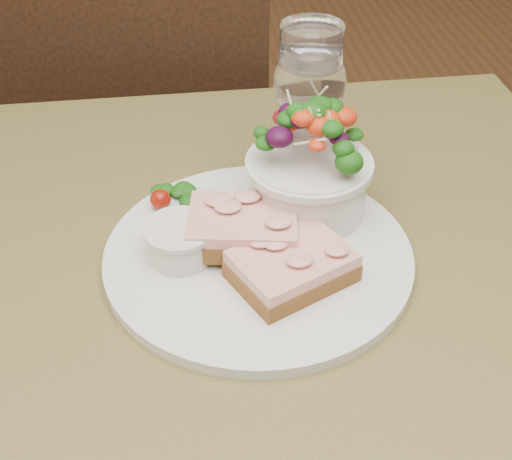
{
  "coord_description": "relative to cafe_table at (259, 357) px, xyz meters",
  "views": [
    {
      "loc": [
        -0.07,
        -0.49,
        1.21
      ],
      "look_at": [
        -0.0,
        0.01,
        0.81
      ],
      "focal_mm": 50.0,
      "sensor_mm": 36.0,
      "label": 1
    }
  ],
  "objects": [
    {
      "name": "salad_bowl",
      "position": [
        0.06,
        0.1,
        0.17
      ],
      "size": [
        0.12,
        0.12,
        0.13
      ],
      "color": "silver",
      "rests_on": "dinner_plate"
    },
    {
      "name": "wine_glass",
      "position": [
        0.07,
        0.16,
        0.22
      ],
      "size": [
        0.08,
        0.08,
        0.18
      ],
      "color": "white",
      "rests_on": "cafe_table"
    },
    {
      "name": "ramekin",
      "position": [
        -0.07,
        0.04,
        0.13
      ],
      "size": [
        0.06,
        0.06,
        0.04
      ],
      "color": "silver",
      "rests_on": "dinner_plate"
    },
    {
      "name": "sandwich_back",
      "position": [
        -0.01,
        0.05,
        0.14
      ],
      "size": [
        0.12,
        0.1,
        0.03
      ],
      "rotation": [
        0.0,
        0.0,
        -0.17
      ],
      "color": "#4A3213",
      "rests_on": "dinner_plate"
    },
    {
      "name": "garnish",
      "position": [
        -0.08,
        0.13,
        0.12
      ],
      "size": [
        0.05,
        0.04,
        0.02
      ],
      "color": "#0A390A",
      "rests_on": "dinner_plate"
    },
    {
      "name": "chair_far",
      "position": [
        -0.1,
        0.67,
        -0.36
      ],
      "size": [
        0.48,
        0.48,
        0.9
      ],
      "rotation": [
        0.0,
        0.0,
        2.99
      ],
      "color": "black",
      "rests_on": "ground"
    },
    {
      "name": "cafe_table",
      "position": [
        0.0,
        0.0,
        0.0
      ],
      "size": [
        0.8,
        0.8,
        0.75
      ],
      "color": "#48411F",
      "rests_on": "ground"
    },
    {
      "name": "sandwich_front",
      "position": [
        0.03,
        -0.01,
        0.13
      ],
      "size": [
        0.13,
        0.12,
        0.03
      ],
      "rotation": [
        0.0,
        0.0,
        0.45
      ],
      "color": "#4A3213",
      "rests_on": "dinner_plate"
    },
    {
      "name": "dinner_plate",
      "position": [
        0.0,
        0.04,
        0.11
      ],
      "size": [
        0.3,
        0.3,
        0.01
      ],
      "primitive_type": "cylinder",
      "color": "silver",
      "rests_on": "cafe_table"
    }
  ]
}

